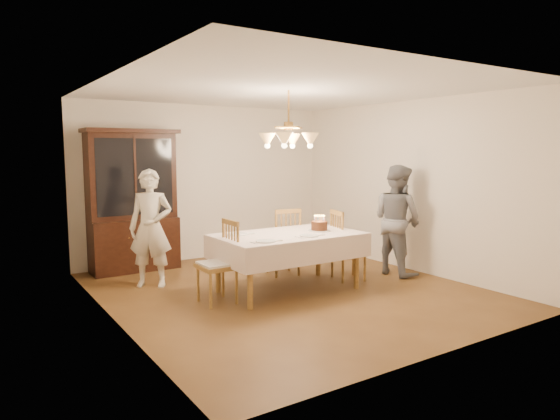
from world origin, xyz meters
TOP-DOWN VIEW (x-y plane):
  - ground at (0.00, 0.00)m, footprint 5.00×5.00m
  - room_shell at (0.00, 0.00)m, footprint 5.00×5.00m
  - dining_table at (0.00, 0.00)m, footprint 1.90×1.10m
  - china_hutch at (-1.35, 2.25)m, footprint 1.38×0.54m
  - chair_far_side at (0.42, 0.75)m, footprint 0.50×0.49m
  - chair_left_end at (-1.02, 0.02)m, footprint 0.42×0.44m
  - chair_right_end at (1.03, 0.01)m, footprint 0.52×0.53m
  - elderly_woman at (-1.44, 1.18)m, footprint 0.70×0.65m
  - adult_in_grey at (1.85, -0.14)m, footprint 0.64×0.81m
  - birthday_cake at (0.47, -0.05)m, footprint 0.30×0.30m
  - place_setting_near_left at (-0.54, -0.34)m, footprint 0.39×0.24m
  - place_setting_near_right at (0.12, -0.31)m, footprint 0.39×0.24m
  - place_setting_far_left at (-0.60, 0.27)m, footprint 0.42×0.27m
  - chandelier at (-0.00, -0.00)m, footprint 0.62×0.62m

SIDE VIEW (x-z plane):
  - ground at x=0.00m, z-range 0.00..0.00m
  - chair_far_side at x=0.42m, z-range -0.06..0.94m
  - chair_right_end at x=1.03m, z-range -0.06..0.94m
  - chair_left_end at x=-1.02m, z-range -0.05..0.95m
  - dining_table at x=0.00m, z-range 0.30..1.06m
  - place_setting_near_right at x=0.12m, z-range 0.76..0.77m
  - place_setting_near_left at x=-0.54m, z-range 0.76..0.77m
  - place_setting_far_left at x=-0.60m, z-range 0.76..0.77m
  - elderly_woman at x=-1.44m, z-range 0.00..1.60m
  - adult_in_grey at x=1.85m, z-range 0.00..1.63m
  - birthday_cake at x=0.47m, z-range 0.71..0.93m
  - china_hutch at x=-1.35m, z-range -0.04..2.12m
  - room_shell at x=0.00m, z-range -0.92..4.08m
  - chandelier at x=0.00m, z-range 1.61..2.34m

